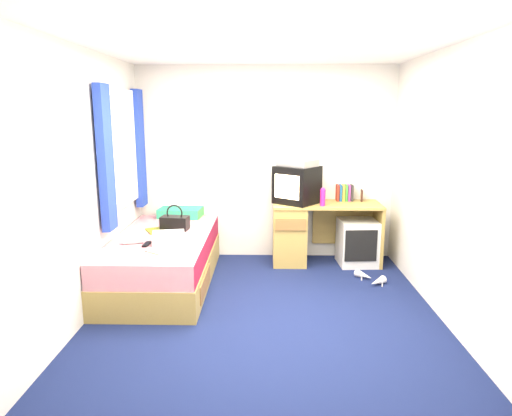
{
  "coord_description": "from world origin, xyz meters",
  "views": [
    {
      "loc": [
        0.01,
        -4.02,
        1.84
      ],
      "look_at": [
        -0.1,
        0.7,
        0.84
      ],
      "focal_mm": 32.0,
      "sensor_mm": 36.0,
      "label": 1
    }
  ],
  "objects_px": {
    "pillow": "(181,212)",
    "picture_frame": "(362,195)",
    "storage_cube": "(357,242)",
    "magazine": "(157,231)",
    "water_bottle": "(133,241)",
    "desk": "(304,230)",
    "crt_tv": "(297,185)",
    "towel": "(168,238)",
    "white_heels": "(371,279)",
    "handbag": "(175,222)",
    "vcr": "(297,163)",
    "bed": "(164,260)",
    "pink_water_bottle": "(323,198)",
    "remote_control": "(147,244)",
    "aerosol_can": "(316,195)",
    "colour_swatch_fan": "(154,252)"
  },
  "relations": [
    {
      "from": "bed",
      "to": "storage_cube",
      "type": "distance_m",
      "value": 2.33
    },
    {
      "from": "crt_tv",
      "to": "water_bottle",
      "type": "distance_m",
      "value": 2.06
    },
    {
      "from": "aerosol_can",
      "to": "colour_swatch_fan",
      "type": "relative_size",
      "value": 0.91
    },
    {
      "from": "crt_tv",
      "to": "pink_water_bottle",
      "type": "xyz_separation_m",
      "value": [
        0.3,
        -0.17,
        -0.13
      ]
    },
    {
      "from": "picture_frame",
      "to": "water_bottle",
      "type": "bearing_deg",
      "value": -146.8
    },
    {
      "from": "colour_swatch_fan",
      "to": "magazine",
      "type": "bearing_deg",
      "value": 101.21
    },
    {
      "from": "desk",
      "to": "magazine",
      "type": "distance_m",
      "value": 1.78
    },
    {
      "from": "desk",
      "to": "vcr",
      "type": "distance_m",
      "value": 0.84
    },
    {
      "from": "bed",
      "to": "remote_control",
      "type": "xyz_separation_m",
      "value": [
        -0.08,
        -0.37,
        0.28
      ]
    },
    {
      "from": "storage_cube",
      "to": "water_bottle",
      "type": "distance_m",
      "value": 2.67
    },
    {
      "from": "pillow",
      "to": "handbag",
      "type": "distance_m",
      "value": 0.63
    },
    {
      "from": "bed",
      "to": "handbag",
      "type": "xyz_separation_m",
      "value": [
        0.08,
        0.25,
        0.36
      ]
    },
    {
      "from": "vcr",
      "to": "colour_swatch_fan",
      "type": "relative_size",
      "value": 1.93
    },
    {
      "from": "vcr",
      "to": "remote_control",
      "type": "height_order",
      "value": "vcr"
    },
    {
      "from": "water_bottle",
      "to": "magazine",
      "type": "bearing_deg",
      "value": 75.13
    },
    {
      "from": "storage_cube",
      "to": "towel",
      "type": "xyz_separation_m",
      "value": [
        -2.1,
        -0.98,
        0.32
      ]
    },
    {
      "from": "pillow",
      "to": "picture_frame",
      "type": "relative_size",
      "value": 3.73
    },
    {
      "from": "crt_tv",
      "to": "handbag",
      "type": "relative_size",
      "value": 1.91
    },
    {
      "from": "storage_cube",
      "to": "handbag",
      "type": "height_order",
      "value": "handbag"
    },
    {
      "from": "storage_cube",
      "to": "towel",
      "type": "distance_m",
      "value": 2.34
    },
    {
      "from": "aerosol_can",
      "to": "remote_control",
      "type": "distance_m",
      "value": 2.12
    },
    {
      "from": "bed",
      "to": "water_bottle",
      "type": "distance_m",
      "value": 0.5
    },
    {
      "from": "storage_cube",
      "to": "aerosol_can",
      "type": "distance_m",
      "value": 0.77
    },
    {
      "from": "storage_cube",
      "to": "remote_control",
      "type": "relative_size",
      "value": 3.46
    },
    {
      "from": "bed",
      "to": "towel",
      "type": "relative_size",
      "value": 6.31
    },
    {
      "from": "bed",
      "to": "aerosol_can",
      "type": "distance_m",
      "value": 1.95
    },
    {
      "from": "storage_cube",
      "to": "water_bottle",
      "type": "bearing_deg",
      "value": -160.97
    },
    {
      "from": "towel",
      "to": "white_heels",
      "type": "distance_m",
      "value": 2.24
    },
    {
      "from": "desk",
      "to": "water_bottle",
      "type": "distance_m",
      "value": 2.1
    },
    {
      "from": "storage_cube",
      "to": "picture_frame",
      "type": "height_order",
      "value": "picture_frame"
    },
    {
      "from": "storage_cube",
      "to": "magazine",
      "type": "distance_m",
      "value": 2.4
    },
    {
      "from": "handbag",
      "to": "white_heels",
      "type": "relative_size",
      "value": 0.78
    },
    {
      "from": "desk",
      "to": "storage_cube",
      "type": "distance_m",
      "value": 0.67
    },
    {
      "from": "vcr",
      "to": "white_heels",
      "type": "distance_m",
      "value": 1.59
    },
    {
      "from": "vcr",
      "to": "aerosol_can",
      "type": "height_order",
      "value": "vcr"
    },
    {
      "from": "water_bottle",
      "to": "crt_tv",
      "type": "bearing_deg",
      "value": 32.46
    },
    {
      "from": "bed",
      "to": "picture_frame",
      "type": "distance_m",
      "value": 2.53
    },
    {
      "from": "storage_cube",
      "to": "white_heels",
      "type": "height_order",
      "value": "storage_cube"
    },
    {
      "from": "desk",
      "to": "towel",
      "type": "distance_m",
      "value": 1.79
    },
    {
      "from": "bed",
      "to": "picture_frame",
      "type": "height_order",
      "value": "picture_frame"
    },
    {
      "from": "magazine",
      "to": "pink_water_bottle",
      "type": "bearing_deg",
      "value": 12.75
    },
    {
      "from": "handbag",
      "to": "towel",
      "type": "xyz_separation_m",
      "value": [
        0.04,
        -0.53,
        -0.03
      ]
    },
    {
      "from": "towel",
      "to": "white_heels",
      "type": "height_order",
      "value": "towel"
    },
    {
      "from": "bed",
      "to": "pink_water_bottle",
      "type": "relative_size",
      "value": 10.31
    },
    {
      "from": "water_bottle",
      "to": "towel",
      "type": "bearing_deg",
      "value": 6.82
    },
    {
      "from": "crt_tv",
      "to": "vcr",
      "type": "xyz_separation_m",
      "value": [
        0.0,
        0.0,
        0.27
      ]
    },
    {
      "from": "handbag",
      "to": "towel",
      "type": "distance_m",
      "value": 0.53
    },
    {
      "from": "water_bottle",
      "to": "remote_control",
      "type": "relative_size",
      "value": 1.25
    },
    {
      "from": "desk",
      "to": "pink_water_bottle",
      "type": "relative_size",
      "value": 6.7
    },
    {
      "from": "remote_control",
      "to": "colour_swatch_fan",
      "type": "bearing_deg",
      "value": -58.21
    }
  ]
}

